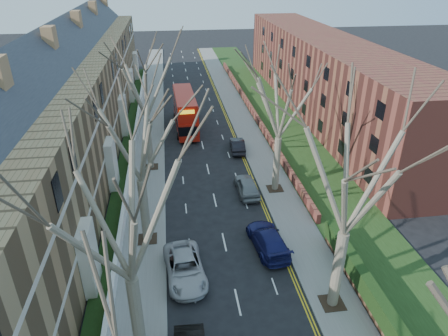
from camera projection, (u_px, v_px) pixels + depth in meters
name	position (u px, v px, depth m)	size (l,w,h in m)	color
pavement_left	(151.00, 128.00, 50.29)	(3.00, 102.00, 0.12)	slate
pavement_right	(244.00, 123.00, 51.77)	(3.00, 102.00, 0.12)	slate
terrace_left	(67.00, 110.00, 39.80)	(9.70, 78.00, 13.60)	#93704A
flats_right	(322.00, 75.00, 54.43)	(13.97, 54.00, 10.00)	brown
front_wall_left	(133.00, 151.00, 42.80)	(0.30, 78.00, 1.00)	white
grass_verge_right	(278.00, 121.00, 52.28)	(6.00, 102.00, 0.06)	#1C3312
tree_left_mid	(121.00, 204.00, 16.94)	(10.50, 10.50, 14.71)	brown
tree_left_far	(135.00, 126.00, 25.88)	(10.15, 10.15, 14.22)	brown
tree_left_dist	(143.00, 75.00, 36.29)	(10.50, 10.50, 14.71)	brown
tree_right_mid	(355.00, 166.00, 20.10)	(10.50, 10.50, 14.71)	brown
tree_right_far	(281.00, 92.00, 32.56)	(10.15, 10.15, 14.22)	brown
double_decker_bus	(185.00, 112.00, 49.35)	(2.89, 10.44, 4.36)	#A6170B
car_left_far	(185.00, 268.00, 26.34)	(2.47, 5.35, 1.49)	#B0AFB5
car_right_near	(268.00, 240.00, 28.99)	(2.13, 5.24, 1.52)	navy
car_right_mid	(247.00, 186.00, 35.95)	(1.80, 4.48, 1.53)	gray
car_right_far	(237.00, 145.00, 44.05)	(1.45, 4.17, 1.37)	black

